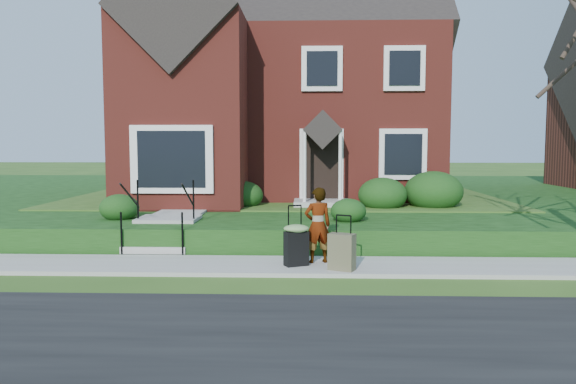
{
  "coord_description": "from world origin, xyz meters",
  "views": [
    {
      "loc": [
        0.77,
        -10.75,
        2.43
      ],
      "look_at": [
        0.34,
        2.0,
        1.31
      ],
      "focal_mm": 35.0,
      "sensor_mm": 36.0,
      "label": 1
    }
  ],
  "objects_px": {
    "front_steps": "(164,229)",
    "suitcase_black": "(296,242)",
    "suitcase_olive": "(342,252)",
    "woman": "(318,225)"
  },
  "relations": [
    {
      "from": "front_steps",
      "to": "suitcase_black",
      "type": "distance_m",
      "value": 3.65
    },
    {
      "from": "suitcase_olive",
      "to": "woman",
      "type": "bearing_deg",
      "value": 148.46
    },
    {
      "from": "suitcase_black",
      "to": "suitcase_olive",
      "type": "distance_m",
      "value": 0.93
    },
    {
      "from": "front_steps",
      "to": "woman",
      "type": "relative_size",
      "value": 1.36
    },
    {
      "from": "woman",
      "to": "suitcase_olive",
      "type": "xyz_separation_m",
      "value": [
        0.44,
        -0.65,
        -0.4
      ]
    },
    {
      "from": "woman",
      "to": "suitcase_black",
      "type": "bearing_deg",
      "value": 19.91
    },
    {
      "from": "front_steps",
      "to": "suitcase_black",
      "type": "height_order",
      "value": "front_steps"
    },
    {
      "from": "suitcase_black",
      "to": "suitcase_olive",
      "type": "relative_size",
      "value": 1.14
    },
    {
      "from": "woman",
      "to": "suitcase_black",
      "type": "xyz_separation_m",
      "value": [
        -0.42,
        -0.3,
        -0.29
      ]
    },
    {
      "from": "front_steps",
      "to": "suitcase_olive",
      "type": "xyz_separation_m",
      "value": [
        3.92,
        -2.33,
        -0.05
      ]
    }
  ]
}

